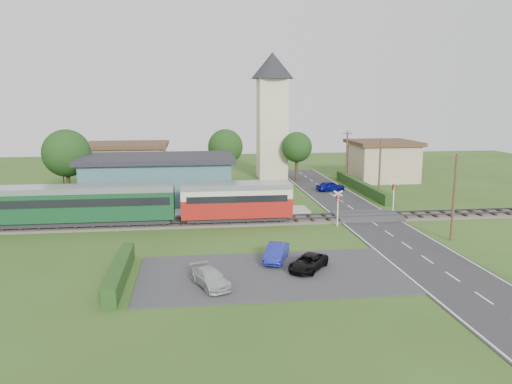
{
  "coord_description": "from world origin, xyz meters",
  "views": [
    {
      "loc": [
        -6.35,
        -42.49,
        11.25
      ],
      "look_at": [
        -0.38,
        4.0,
        2.47
      ],
      "focal_mm": 35.0,
      "sensor_mm": 36.0,
      "label": 1
    }
  ],
  "objects": [
    {
      "name": "streetlamp_west",
      "position": [
        -22.0,
        20.0,
        3.04
      ],
      "size": [
        0.3,
        0.3,
        5.15
      ],
      "color": "#3F3F47",
      "rests_on": "ground"
    },
    {
      "name": "crossing_signal_far",
      "position": [
        13.6,
        4.39,
        2.14
      ],
      "size": [
        0.84,
        0.28,
        3.28
      ],
      "color": "silver",
      "rests_on": "ground"
    },
    {
      "name": "car_park_dark",
      "position": [
        1.09,
        -11.61,
        0.58
      ],
      "size": [
        3.49,
        3.87,
        1.0
      ],
      "primitive_type": "imported",
      "rotation": [
        0.0,
        0.0,
        -0.65
      ],
      "color": "black",
      "rests_on": "car_park"
    },
    {
      "name": "tree_b",
      "position": [
        -2.0,
        23.0,
        5.02
      ],
      "size": [
        4.6,
        4.6,
        7.34
      ],
      "color": "#332316",
      "rests_on": "ground"
    },
    {
      "name": "utility_pole_c",
      "position": [
        14.2,
        10.0,
        3.63
      ],
      "size": [
        1.4,
        0.22,
        7.0
      ],
      "color": "#473321",
      "rests_on": "ground"
    },
    {
      "name": "road",
      "position": [
        10.0,
        0.0,
        0.03
      ],
      "size": [
        6.0,
        70.0,
        0.05
      ],
      "primitive_type": "cube",
      "color": "#28282B",
      "rests_on": "ground"
    },
    {
      "name": "ground",
      "position": [
        0.0,
        0.0,
        0.0
      ],
      "size": [
        120.0,
        120.0,
        0.0
      ],
      "primitive_type": "plane",
      "color": "#2D4C19"
    },
    {
      "name": "car_park_silver",
      "position": [
        -5.46,
        -13.71,
        0.61
      ],
      "size": [
        2.74,
        3.96,
        1.06
      ],
      "primitive_type": "imported",
      "rotation": [
        0.0,
        0.0,
        0.38
      ],
      "color": "#BABBBC",
      "rests_on": "car_park"
    },
    {
      "name": "tree_a",
      "position": [
        -20.0,
        14.0,
        5.38
      ],
      "size": [
        5.2,
        5.2,
        8.0
      ],
      "color": "#332316",
      "rests_on": "ground"
    },
    {
      "name": "crossing_signal_near",
      "position": [
        6.4,
        -0.41,
        2.14
      ],
      "size": [
        0.84,
        0.28,
        3.28
      ],
      "color": "silver",
      "rests_on": "ground"
    },
    {
      "name": "utility_pole_d",
      "position": [
        14.2,
        22.0,
        3.63
      ],
      "size": [
        1.4,
        0.22,
        7.0
      ],
      "color": "#473321",
      "rests_on": "ground"
    },
    {
      "name": "hedge_roadside",
      "position": [
        14.2,
        16.0,
        0.6
      ],
      "size": [
        0.8,
        18.0,
        1.2
      ],
      "primitive_type": "cube",
      "color": "#193814",
      "rests_on": "ground"
    },
    {
      "name": "pedestrian_far",
      "position": [
        -16.94,
        4.55,
        1.43
      ],
      "size": [
        0.91,
        1.08,
        1.97
      ],
      "primitive_type": "imported",
      "rotation": [
        0.0,
        0.0,
        1.38
      ],
      "color": "gray",
      "rests_on": "platform"
    },
    {
      "name": "railway_track",
      "position": [
        0.0,
        2.0,
        0.11
      ],
      "size": [
        76.0,
        3.2,
        0.49
      ],
      "color": "#4C443D",
      "rests_on": "ground"
    },
    {
      "name": "station_building",
      "position": [
        -10.0,
        10.99,
        2.69
      ],
      "size": [
        16.0,
        9.0,
        5.3
      ],
      "color": "slate",
      "rests_on": "ground"
    },
    {
      "name": "car_park_blue",
      "position": [
        -0.68,
        -9.5,
        0.67
      ],
      "size": [
        2.43,
        3.82,
        1.19
      ],
      "primitive_type": "imported",
      "rotation": [
        0.0,
        0.0,
        -0.36
      ],
      "color": "#1B239A",
      "rests_on": "car_park"
    },
    {
      "name": "crossing_deck",
      "position": [
        10.0,
        2.0,
        0.23
      ],
      "size": [
        6.2,
        3.4,
        0.45
      ],
      "primitive_type": "cube",
      "color": "#333335",
      "rests_on": "ground"
    },
    {
      "name": "equipment_hut",
      "position": [
        -18.0,
        5.2,
        1.75
      ],
      "size": [
        2.3,
        2.3,
        2.55
      ],
      "color": "beige",
      "rests_on": "platform"
    },
    {
      "name": "church_tower",
      "position": [
        5.0,
        28.0,
        10.23
      ],
      "size": [
        6.0,
        6.0,
        17.6
      ],
      "color": "beige",
      "rests_on": "ground"
    },
    {
      "name": "utility_pole_b",
      "position": [
        14.2,
        -6.0,
        3.63
      ],
      "size": [
        1.4,
        0.22,
        7.0
      ],
      "color": "#473321",
      "rests_on": "ground"
    },
    {
      "name": "train",
      "position": [
        -19.24,
        2.0,
        2.18
      ],
      "size": [
        43.2,
        2.9,
        3.4
      ],
      "color": "#232328",
      "rests_on": "ground"
    },
    {
      "name": "car_on_road",
      "position": [
        10.46,
        16.36,
        0.65
      ],
      "size": [
        3.79,
        2.25,
        1.21
      ],
      "primitive_type": "imported",
      "rotation": [
        0.0,
        0.0,
        1.82
      ],
      "color": "navy",
      "rests_on": "road"
    },
    {
      "name": "house_west",
      "position": [
        -15.0,
        25.0,
        2.79
      ],
      "size": [
        10.8,
        8.8,
        5.5
      ],
      "color": "tan",
      "rests_on": "ground"
    },
    {
      "name": "hedge_station",
      "position": [
        -10.0,
        15.5,
        0.65
      ],
      "size": [
        22.0,
        0.8,
        1.3
      ],
      "primitive_type": "cube",
      "color": "#193814",
      "rests_on": "ground"
    },
    {
      "name": "pedestrian_near",
      "position": [
        -3.68,
        5.11,
        1.3
      ],
      "size": [
        0.72,
        0.57,
        1.71
      ],
      "primitive_type": "imported",
      "rotation": [
        0.0,
        0.0,
        2.84
      ],
      "color": "gray",
      "rests_on": "platform"
    },
    {
      "name": "platform",
      "position": [
        -10.0,
        5.2,
        0.23
      ],
      "size": [
        30.0,
        3.0,
        0.45
      ],
      "primitive_type": "cube",
      "color": "gray",
      "rests_on": "ground"
    },
    {
      "name": "house_east",
      "position": [
        20.0,
        24.0,
        2.8
      ],
      "size": [
        8.8,
        8.8,
        5.5
      ],
      "color": "tan",
      "rests_on": "ground"
    },
    {
      "name": "tree_c",
      "position": [
        8.0,
        25.0,
        4.65
      ],
      "size": [
        4.2,
        4.2,
        6.78
      ],
      "color": "#332316",
      "rests_on": "ground"
    },
    {
      "name": "streetlamp_east",
      "position": [
        16.0,
        27.0,
        3.04
      ],
      "size": [
        0.3,
        0.3,
        5.15
      ],
      "color": "#3F3F47",
      "rests_on": "ground"
    },
    {
      "name": "hedge_carpark",
      "position": [
        -11.0,
        -12.0,
        0.6
      ],
      "size": [
        0.8,
        9.0,
        1.2
      ],
      "primitive_type": "cube",
      "color": "#193814",
      "rests_on": "ground"
    },
    {
      "name": "car_park",
      "position": [
        -1.5,
        -12.0,
        0.04
      ],
      "size": [
        17.0,
        9.0,
        0.08
      ],
      "primitive_type": "cube",
      "color": "#333335",
      "rests_on": "ground"
    }
  ]
}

